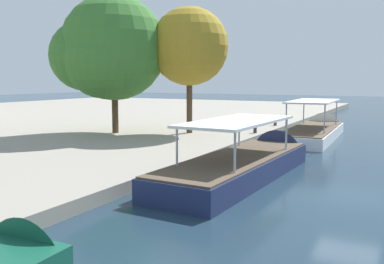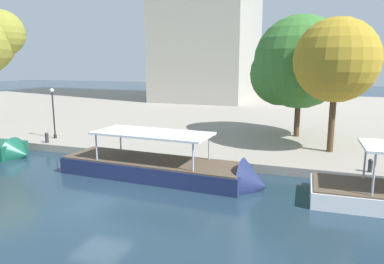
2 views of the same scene
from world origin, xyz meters
TOP-DOWN VIEW (x-y plane):
  - ground_plane at (0.00, 0.00)m, footprint 220.00×220.00m
  - tour_boat_1 at (1.55, 5.05)m, footprint 13.00×3.79m
  - tour_boat_2 at (16.95, 4.87)m, footprint 13.19×3.82m
  - mooring_bollard_1 at (13.10, 8.62)m, footprint 0.29×0.29m
  - mooring_bollard_2 at (19.04, 8.82)m, footprint 0.31×0.31m
  - tree_0 at (7.69, 18.57)m, footprint 8.23×8.43m
  - tree_1 at (11.06, 13.12)m, footprint 5.94×5.94m

SIDE VIEW (x-z plane):
  - ground_plane at x=0.00m, z-range 0.00..0.00m
  - tour_boat_2 at x=16.95m, z-range -1.89..2.51m
  - tour_boat_1 at x=1.55m, z-range -1.66..2.39m
  - mooring_bollard_2 at x=19.04m, z-range 0.60..1.39m
  - mooring_bollard_1 at x=13.10m, z-range 0.60..1.42m
  - tree_0 at x=7.69m, z-range 1.50..11.97m
  - tree_1 at x=11.06m, z-range 2.44..12.01m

